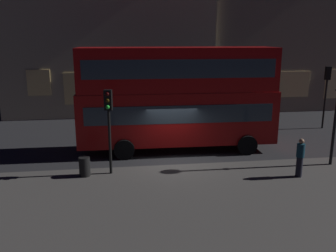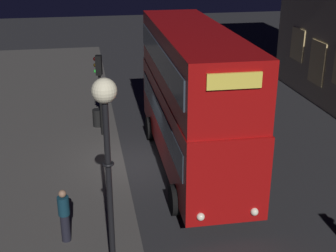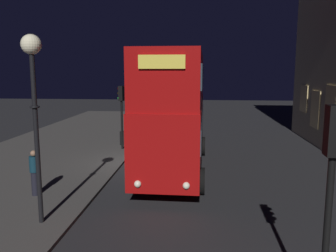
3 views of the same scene
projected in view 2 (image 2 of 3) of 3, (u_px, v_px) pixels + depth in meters
name	position (u px, v px, depth m)	size (l,w,h in m)	color
ground_plane	(141.00, 163.00, 18.73)	(80.00, 80.00, 0.00)	#232326
sidewalk_slab	(9.00, 172.00, 17.85)	(44.00, 8.84, 0.12)	#423F3D
double_decker_bus	(192.00, 92.00, 17.52)	(10.35, 2.98, 5.40)	#9E0C0C
traffic_light_near_kerb	(99.00, 78.00, 20.19)	(0.36, 0.39, 3.66)	black
street_lamp	(106.00, 133.00, 10.31)	(0.56, 0.56, 5.51)	black
pedestrian	(64.00, 215.00, 13.38)	(0.34, 0.34, 1.67)	black
litter_bin	(98.00, 118.00, 22.00)	(0.47, 0.47, 0.83)	black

